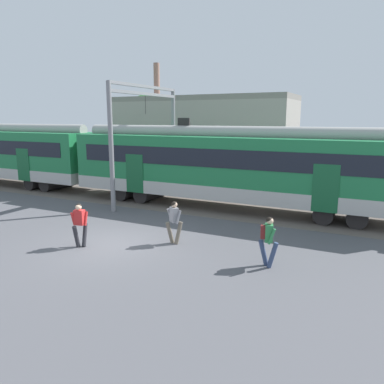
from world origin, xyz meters
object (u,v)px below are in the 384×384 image
at_px(commuter_train, 101,159).
at_px(pedestrian_green, 268,237).
at_px(pedestrian_red, 80,221).
at_px(pedestrian_grey, 174,219).

xyz_separation_m(commuter_train, pedestrian_green, (12.43, -6.87, -1.26)).
relative_size(commuter_train, pedestrian_green, 22.83).
xyz_separation_m(pedestrian_red, pedestrian_green, (6.73, 1.22, 0.00)).
xyz_separation_m(commuter_train, pedestrian_grey, (8.64, -6.23, -1.29)).
distance_m(pedestrian_red, pedestrian_grey, 3.49).
height_order(pedestrian_red, pedestrian_green, same).
bearing_deg(commuter_train, pedestrian_green, -28.93).
relative_size(commuter_train, pedestrian_red, 22.83).
bearing_deg(pedestrian_green, pedestrian_grey, 170.45).
height_order(commuter_train, pedestrian_grey, commuter_train).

